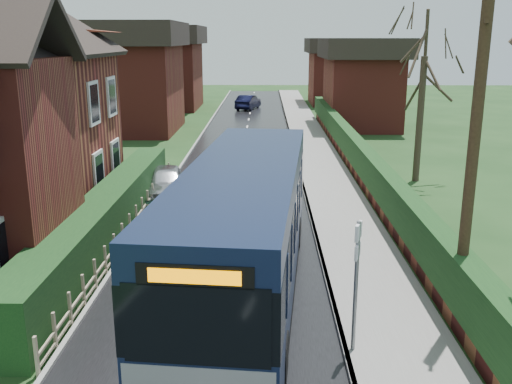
{
  "coord_description": "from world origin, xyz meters",
  "views": [
    {
      "loc": [
        1.31,
        -12.88,
        6.51
      ],
      "look_at": [
        1.05,
        4.5,
        1.8
      ],
      "focal_mm": 40.0,
      "sensor_mm": 36.0,
      "label": 1
    }
  ],
  "objects_px": {
    "car_green": "(171,233)",
    "bus_stop_sign": "(357,269)",
    "car_silver": "(167,182)",
    "bus": "(244,233)",
    "telegraph_pole": "(471,171)"
  },
  "relations": [
    {
      "from": "car_green",
      "to": "bus_stop_sign",
      "type": "xyz_separation_m",
      "value": [
        4.8,
        -6.06,
        1.38
      ]
    },
    {
      "from": "bus_stop_sign",
      "to": "car_green",
      "type": "bearing_deg",
      "value": 147.99
    },
    {
      "from": "car_green",
      "to": "car_silver",
      "type": "bearing_deg",
      "value": 86.73
    },
    {
      "from": "car_silver",
      "to": "car_green",
      "type": "bearing_deg",
      "value": -88.73
    },
    {
      "from": "bus",
      "to": "telegraph_pole",
      "type": "height_order",
      "value": "telegraph_pole"
    },
    {
      "from": "bus",
      "to": "car_green",
      "type": "height_order",
      "value": "bus"
    },
    {
      "from": "car_green",
      "to": "telegraph_pole",
      "type": "bearing_deg",
      "value": -46.96
    },
    {
      "from": "bus",
      "to": "car_green",
      "type": "relative_size",
      "value": 2.89
    },
    {
      "from": "car_silver",
      "to": "telegraph_pole",
      "type": "height_order",
      "value": "telegraph_pole"
    },
    {
      "from": "car_green",
      "to": "bus_stop_sign",
      "type": "height_order",
      "value": "bus_stop_sign"
    },
    {
      "from": "car_green",
      "to": "telegraph_pole",
      "type": "xyz_separation_m",
      "value": [
        7.4,
        -4.77,
        3.14
      ]
    },
    {
      "from": "bus",
      "to": "telegraph_pole",
      "type": "bearing_deg",
      "value": -11.7
    },
    {
      "from": "car_green",
      "to": "telegraph_pole",
      "type": "relative_size",
      "value": 0.55
    },
    {
      "from": "bus_stop_sign",
      "to": "telegraph_pole",
      "type": "xyz_separation_m",
      "value": [
        2.6,
        1.29,
        1.76
      ]
    },
    {
      "from": "bus",
      "to": "car_green",
      "type": "xyz_separation_m",
      "value": [
        -2.4,
        3.24,
        -1.15
      ]
    }
  ]
}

